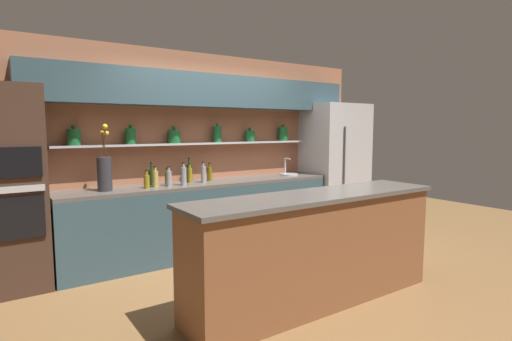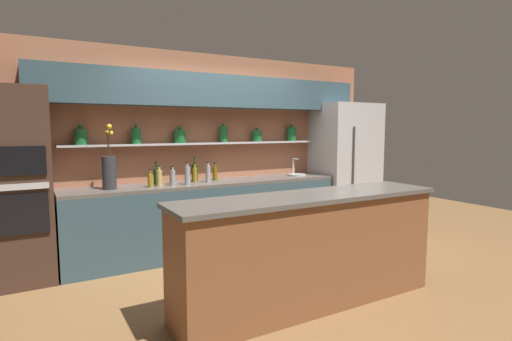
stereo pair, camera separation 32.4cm
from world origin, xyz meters
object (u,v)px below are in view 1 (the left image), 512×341
Objects in this scene: bottle_wine_2 at (152,177)px; bottle_oil_9 at (167,178)px; oven_tower at (9,189)px; bottle_spirit_8 at (203,174)px; refrigerator at (335,167)px; flower_vase at (105,172)px; bottle_spirit_6 at (169,178)px; bottle_oil_0 at (190,175)px; bottle_oil_4 at (147,181)px; bottle_oil_7 at (209,173)px; bottle_spirit_3 at (184,176)px; bottle_spirit_5 at (155,178)px; bottle_wine_1 at (189,173)px; sink_fixture at (289,173)px.

bottle_wine_2 is 1.35× the size of bottle_oil_9.
oven_tower is 7.65× the size of bottle_spirit_8.
oven_tower is 7.20× the size of bottle_wine_2.
bottle_wine_2 is at bearing 176.86° from refrigerator.
bottle_spirit_8 is at bearing -0.15° from oven_tower.
flower_vase is at bearing -173.10° from bottle_oil_9.
oven_tower reaches higher than bottle_spirit_6.
bottle_oil_0 is 0.64m from bottle_oil_4.
bottle_spirit_8 reaches higher than bottle_oil_9.
bottle_wine_2 reaches higher than bottle_oil_7.
flower_vase is 3.08× the size of bottle_oil_7.
bottle_spirit_3 reaches higher than bottle_oil_0.
oven_tower reaches higher than bottle_spirit_8.
bottle_oil_4 is 0.87× the size of bottle_spirit_5.
bottle_oil_4 is (-0.66, -0.27, -0.03)m from bottle_wine_1.
bottle_wine_1 reaches higher than bottle_spirit_8.
bottle_spirit_5 is at bearing 169.56° from bottle_spirit_3.
bottle_oil_9 is at bearing 2.48° from oven_tower.
bottle_spirit_6 is (-0.18, 0.02, -0.02)m from bottle_spirit_3.
bottle_oil_4 is 0.27m from bottle_spirit_6.
flower_vase reaches higher than bottle_oil_4.
refrigerator is 2.80m from bottle_spirit_6.
oven_tower is 2.76× the size of flower_vase.
refrigerator is 3.52m from flower_vase.
sink_fixture is 1.26m from bottle_oil_7.
flower_vase is 0.91m from bottle_spirit_3.
bottle_oil_7 is (0.92, 0.21, 0.01)m from bottle_oil_4.
bottle_wine_1 reaches higher than bottle_oil_7.
bottle_spirit_3 is 0.18m from bottle_spirit_6.
sink_fixture is at bearing 3.03° from bottle_spirit_6.
sink_fixture is at bearing 176.84° from refrigerator.
refrigerator reaches higher than bottle_spirit_5.
bottle_spirit_3 is at bearing -5.37° from flower_vase.
bottle_oil_4 is (1.34, -0.09, -0.01)m from oven_tower.
oven_tower reaches higher than bottle_oil_9.
bottle_oil_7 is at bearing 12.67° from bottle_oil_4.
bottle_oil_0 is at bearing 177.47° from sink_fixture.
bottle_spirit_6 is (1.61, -0.09, 0.01)m from oven_tower.
bottle_oil_0 is at bearing 149.51° from bottle_spirit_8.
bottle_oil_4 is at bearing -122.25° from bottle_wine_2.
oven_tower is at bearing 176.68° from bottle_spirit_3.
bottle_spirit_8 is at bearing 9.44° from bottle_spirit_6.
bottle_wine_1 is (0.04, 0.10, 0.02)m from bottle_oil_0.
bottle_spirit_3 is 1.16× the size of bottle_spirit_6.
oven_tower is at bearing 179.53° from refrigerator.
bottle_spirit_6 is (-0.35, -0.17, 0.00)m from bottle_oil_0.
sink_fixture is 0.84× the size of bottle_wine_1.
oven_tower is 8.49× the size of bottle_oil_7.
bottle_spirit_3 reaches higher than sink_fixture.
flower_vase is (-3.52, 0.02, 0.13)m from refrigerator.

